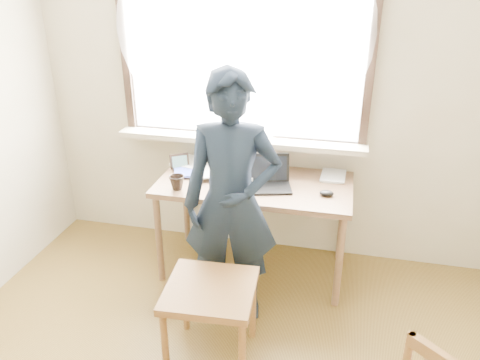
% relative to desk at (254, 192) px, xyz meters
% --- Properties ---
extents(room_shell, '(3.52, 4.02, 2.61)m').
position_rel_desk_xyz_m(room_shell, '(0.01, -1.43, 0.99)').
color(room_shell, beige).
rests_on(room_shell, ground).
extents(desk, '(1.35, 0.67, 0.72)m').
position_rel_desk_xyz_m(desk, '(0.00, 0.00, 0.00)').
color(desk, brown).
rests_on(desk, ground).
extents(laptop, '(0.35, 0.31, 0.21)m').
position_rel_desk_xyz_m(laptop, '(0.10, -0.04, 0.12)').
color(laptop, black).
rests_on(laptop, desk).
extents(mug_white, '(0.19, 0.19, 0.10)m').
position_rel_desk_xyz_m(mug_white, '(-0.14, 0.22, 0.13)').
color(mug_white, white).
rests_on(mug_white, desk).
extents(mug_dark, '(0.15, 0.15, 0.10)m').
position_rel_desk_xyz_m(mug_dark, '(-0.49, -0.23, 0.12)').
color(mug_dark, black).
rests_on(mug_dark, desk).
extents(mouse, '(0.10, 0.07, 0.04)m').
position_rel_desk_xyz_m(mouse, '(0.50, -0.10, 0.09)').
color(mouse, black).
rests_on(mouse, desk).
extents(desk_clutter, '(0.87, 0.50, 0.04)m').
position_rel_desk_xyz_m(desk_clutter, '(-0.25, 0.18, 0.10)').
color(desk_clutter, '#3949B9').
rests_on(desk_clutter, desk).
extents(book_a, '(0.22, 0.27, 0.02)m').
position_rel_desk_xyz_m(book_a, '(-0.34, 0.27, 0.09)').
color(book_a, white).
rests_on(book_a, desk).
extents(book_b, '(0.18, 0.24, 0.02)m').
position_rel_desk_xyz_m(book_b, '(0.45, 0.22, 0.08)').
color(book_b, white).
rests_on(book_b, desk).
extents(picture_frame, '(0.13, 0.09, 0.11)m').
position_rel_desk_xyz_m(picture_frame, '(-0.59, 0.10, 0.13)').
color(picture_frame, black).
rests_on(picture_frame, desk).
extents(work_chair, '(0.52, 0.50, 0.50)m').
position_rel_desk_xyz_m(work_chair, '(-0.06, -0.92, -0.23)').
color(work_chair, brown).
rests_on(work_chair, ground).
extents(person, '(0.64, 0.47, 1.61)m').
position_rel_desk_xyz_m(person, '(-0.04, -0.49, 0.16)').
color(person, black).
rests_on(person, ground).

